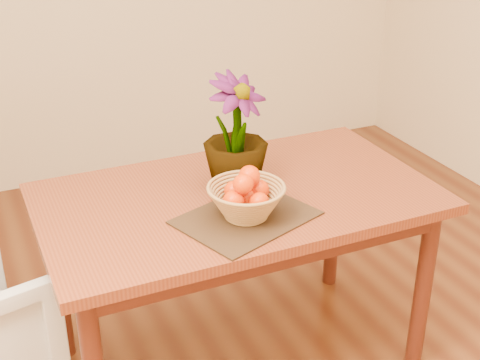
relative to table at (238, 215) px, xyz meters
name	(u,v)px	position (x,y,z in m)	size (l,w,h in m)	color
table	(238,215)	(0.00, 0.00, 0.00)	(1.40, 0.80, 0.75)	brown
placemat	(246,218)	(-0.05, -0.18, 0.09)	(0.43, 0.32, 0.01)	#362113
wicker_basket	(246,203)	(-0.05, -0.18, 0.15)	(0.26, 0.26, 0.11)	#AA8246
orange_pile	(246,191)	(-0.05, -0.18, 0.19)	(0.18, 0.17, 0.13)	#FF4604
potted_plant	(236,133)	(0.02, 0.06, 0.29)	(0.23, 0.23, 0.41)	#154413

